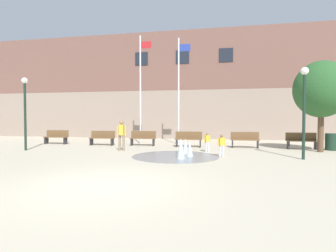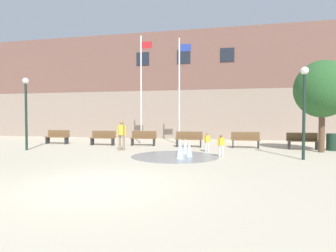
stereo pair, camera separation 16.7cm
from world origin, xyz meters
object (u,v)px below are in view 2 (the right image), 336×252
(park_bench_center, at_px, (143,138))
(flagpole_left, at_px, (142,86))
(park_bench_far_left, at_px, (58,137))
(flagpole_right, at_px, (180,88))
(trash_can, at_px, (332,142))
(street_tree_near_building, at_px, (322,89))
(park_bench_left_of_flagpoles, at_px, (103,138))
(park_bench_under_right_flagpole, at_px, (189,139))
(child_running, at_px, (207,141))
(lamp_post_left_lane, at_px, (26,103))
(lamp_post_right_lane, at_px, (304,99))
(park_bench_near_trashcan, at_px, (245,140))
(child_in_fountain, at_px, (221,144))
(park_bench_far_right, at_px, (302,141))
(adult_in_red, at_px, (122,133))

(park_bench_center, height_order, flagpole_left, flagpole_left)
(flagpole_left, bearing_deg, park_bench_far_left, -168.71)
(flagpole_right, distance_m, trash_can, 9.10)
(park_bench_far_left, height_order, flagpole_left, flagpole_left)
(park_bench_far_left, height_order, street_tree_near_building, street_tree_near_building)
(park_bench_left_of_flagpoles, xyz_separation_m, park_bench_under_right_flagpole, (5.47, 0.06, 0.00))
(flagpole_right, bearing_deg, child_running, -60.27)
(lamp_post_left_lane, distance_m, lamp_post_right_lane, 13.56)
(park_bench_near_trashcan, xyz_separation_m, street_tree_near_building, (3.57, -1.24, 2.68))
(child_in_fountain, bearing_deg, lamp_post_right_lane, 148.08)
(park_bench_far_right, distance_m, street_tree_near_building, 2.95)
(child_in_fountain, bearing_deg, trash_can, -178.57)
(park_bench_far_right, relative_size, street_tree_near_building, 0.35)
(park_bench_center, relative_size, street_tree_near_building, 0.35)
(child_running, xyz_separation_m, street_tree_near_building, (5.63, 1.04, 2.58))
(park_bench_under_right_flagpole, relative_size, park_bench_far_right, 1.00)
(park_bench_far_left, bearing_deg, child_running, -12.90)
(flagpole_left, distance_m, flagpole_right, 2.57)
(park_bench_left_of_flagpoles, relative_size, flagpole_left, 0.22)
(park_bench_under_right_flagpole, distance_m, trash_can, 7.64)
(park_bench_near_trashcan, distance_m, flagpole_left, 7.45)
(lamp_post_right_lane, height_order, trash_can, lamp_post_right_lane)
(park_bench_left_of_flagpoles, bearing_deg, lamp_post_left_lane, -132.04)
(flagpole_left, height_order, lamp_post_left_lane, flagpole_left)
(child_in_fountain, distance_m, lamp_post_right_lane, 3.84)
(park_bench_under_right_flagpole, height_order, trash_can, park_bench_under_right_flagpole)
(park_bench_far_right, relative_size, trash_can, 1.78)
(adult_in_red, bearing_deg, park_bench_center, -20.85)
(park_bench_under_right_flagpole, distance_m, park_bench_near_trashcan, 3.25)
(park_bench_far_left, height_order, child_running, child_running)
(child_in_fountain, height_order, flagpole_left, flagpole_left)
(park_bench_left_of_flagpoles, height_order, child_in_fountain, child_in_fountain)
(park_bench_under_right_flagpole, xyz_separation_m, park_bench_near_trashcan, (3.25, 0.16, 0.00))
(flagpole_left, relative_size, lamp_post_right_lane, 1.88)
(lamp_post_left_lane, relative_size, trash_can, 4.29)
(park_bench_center, distance_m, lamp_post_right_lane, 9.24)
(adult_in_red, height_order, street_tree_near_building, street_tree_near_building)
(park_bench_far_left, xyz_separation_m, park_bench_under_right_flagpole, (8.83, -0.17, 0.00))
(child_running, relative_size, flagpole_right, 0.14)
(adult_in_red, height_order, lamp_post_left_lane, lamp_post_left_lane)
(park_bench_center, xyz_separation_m, flagpole_right, (2.12, 1.07, 3.18))
(park_bench_near_trashcan, height_order, child_running, child_running)
(park_bench_left_of_flagpoles, distance_m, adult_in_red, 3.36)
(child_in_fountain, relative_size, lamp_post_left_lane, 0.26)
(flagpole_left, xyz_separation_m, street_tree_near_building, (10.13, -2.35, -0.66))
(park_bench_under_right_flagpole, distance_m, flagpole_right, 3.50)
(adult_in_red, distance_m, child_running, 4.45)
(park_bench_near_trashcan, relative_size, lamp_post_right_lane, 0.42)
(park_bench_far_right, height_order, lamp_post_right_lane, lamp_post_right_lane)
(child_in_fountain, height_order, lamp_post_left_lane, lamp_post_left_lane)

